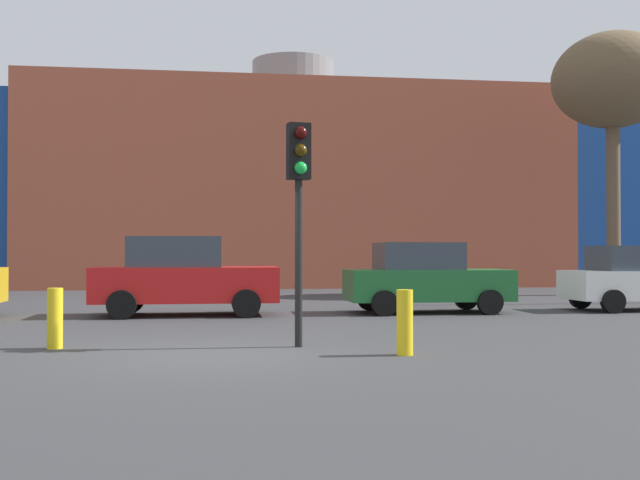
# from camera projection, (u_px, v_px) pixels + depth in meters

# --- Properties ---
(ground_plane) EXTENTS (200.00, 200.00, 0.00)m
(ground_plane) POSITION_uv_depth(u_px,v_px,m) (209.00, 356.00, 11.16)
(ground_plane) COLOR #38383A
(building_backdrop) EXTENTS (42.59, 11.92, 10.93)m
(building_backdrop) POSITION_uv_depth(u_px,v_px,m) (293.00, 195.00, 37.72)
(building_backdrop) COLOR #B2563D
(building_backdrop) RESTS_ON ground_plane
(parked_car_2) EXTENTS (4.35, 2.13, 1.88)m
(parked_car_2) POSITION_uv_depth(u_px,v_px,m) (183.00, 276.00, 18.34)
(parked_car_2) COLOR red
(parked_car_2) RESTS_ON ground_plane
(parked_car_3) EXTENTS (4.05, 1.99, 1.75)m
(parked_car_3) POSITION_uv_depth(u_px,v_px,m) (425.00, 278.00, 19.15)
(parked_car_3) COLOR #1E662D
(parked_car_3) RESTS_ON ground_plane
(parked_car_4) EXTENTS (3.88, 1.91, 1.68)m
(parked_car_4) POSITION_uv_depth(u_px,v_px,m) (639.00, 278.00, 19.93)
(parked_car_4) COLOR white
(parked_car_4) RESTS_ON ground_plane
(traffic_light_island) EXTENTS (0.39, 0.38, 3.57)m
(traffic_light_island) POSITION_uv_depth(u_px,v_px,m) (299.00, 182.00, 12.21)
(traffic_light_island) COLOR black
(traffic_light_island) RESTS_ON ground_plane
(bare_tree_1) EXTENTS (4.27, 4.27, 9.40)m
(bare_tree_1) POSITION_uv_depth(u_px,v_px,m) (613.00, 83.00, 27.38)
(bare_tree_1) COLOR brown
(bare_tree_1) RESTS_ON ground_plane
(bollard_yellow_0) EXTENTS (0.24, 0.24, 0.96)m
(bollard_yellow_0) POSITION_uv_depth(u_px,v_px,m) (405.00, 322.00, 11.22)
(bollard_yellow_0) COLOR yellow
(bollard_yellow_0) RESTS_ON ground_plane
(bollard_yellow_1) EXTENTS (0.24, 0.24, 0.95)m
(bollard_yellow_1) POSITION_uv_depth(u_px,v_px,m) (55.00, 318.00, 11.98)
(bollard_yellow_1) COLOR yellow
(bollard_yellow_1) RESTS_ON ground_plane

